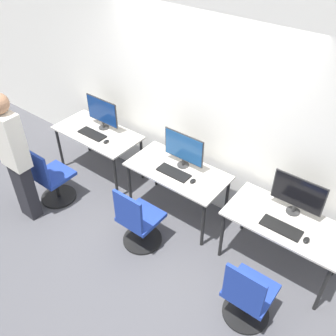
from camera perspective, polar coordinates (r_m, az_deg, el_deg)
name	(u,v)px	position (r m, az deg, el deg)	size (l,w,h in m)	color
ground_plane	(162,226)	(4.88, -0.93, -8.76)	(20.00, 20.00, 0.00)	#4C4C51
wall_back	(201,106)	(4.51, 5.01, 9.33)	(12.00, 0.05, 2.80)	silver
desk_left	(98,136)	(5.41, -10.67, 4.75)	(1.25, 0.64, 0.72)	#BCB7AD
monitor_left	(102,112)	(5.32, -10.01, 8.37)	(0.55, 0.15, 0.46)	#2D2D2D
keyboard_left	(92,134)	(5.32, -11.47, 5.10)	(0.42, 0.17, 0.02)	black
mouse_left	(106,142)	(5.12, -9.39, 3.99)	(0.06, 0.09, 0.03)	black
office_chair_left	(51,180)	(5.23, -17.36, -1.76)	(0.48, 0.48, 0.87)	black
person_left	(14,154)	(4.76, -22.37, 1.92)	(0.36, 0.23, 1.76)	#232328
desk_center	(177,175)	(4.63, 1.45, -1.04)	(1.25, 0.64, 0.72)	#BCB7AD
monitor_center	(184,149)	(4.51, 2.40, 2.95)	(0.55, 0.15, 0.46)	#2D2D2D
keyboard_center	(174,173)	(4.52, 0.86, -0.70)	(0.42, 0.17, 0.02)	black
mouse_center	(193,181)	(4.40, 3.81, -1.98)	(0.06, 0.09, 0.03)	black
office_chair_center	(138,223)	(4.44, -4.55, -8.33)	(0.48, 0.48, 0.87)	black
desk_right	(285,226)	(4.19, 17.33, -8.48)	(1.25, 0.64, 0.72)	#BCB7AD
monitor_right	(298,194)	(4.09, 19.18, -3.79)	(0.55, 0.15, 0.46)	#2D2D2D
keyboard_right	(281,228)	(4.04, 16.84, -8.70)	(0.42, 0.17, 0.02)	black
mouse_right	(306,240)	(3.99, 20.35, -10.25)	(0.06, 0.09, 0.03)	black
office_chair_right	(247,297)	(3.90, 11.97, -18.74)	(0.48, 0.48, 0.87)	black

